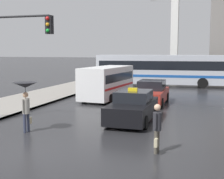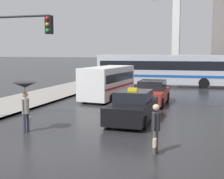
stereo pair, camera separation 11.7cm
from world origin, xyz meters
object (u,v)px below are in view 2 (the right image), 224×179
(ambulance_van, at_px, (108,81))
(city_bus, at_px, (161,69))
(monument_cross, at_px, (176,13))
(pedestrian_with_umbrella, at_px, (25,93))
(sedan_red, at_px, (152,93))
(traffic_light, at_px, (10,45))
(pedestrian_man, at_px, (156,126))
(taxi, at_px, (133,108))

(ambulance_van, bearing_deg, city_bus, -98.20)
(monument_cross, bearing_deg, ambulance_van, -97.44)
(pedestrian_with_umbrella, bearing_deg, sedan_red, -16.35)
(traffic_light, xyz_separation_m, monument_cross, (4.52, 28.20, 4.49))
(city_bus, xyz_separation_m, traffic_light, (-4.26, -17.96, 2.00))
(ambulance_van, bearing_deg, pedestrian_with_umbrella, 93.10)
(traffic_light, relative_size, monument_cross, 0.36)
(monument_cross, bearing_deg, city_bus, -91.41)
(sedan_red, distance_m, pedestrian_with_umbrella, 9.46)
(sedan_red, height_order, city_bus, city_bus)
(pedestrian_with_umbrella, bearing_deg, pedestrian_man, -93.79)
(pedestrian_with_umbrella, relative_size, traffic_light, 0.40)
(sedan_red, relative_size, monument_cross, 0.29)
(sedan_red, xyz_separation_m, monument_cross, (-0.76, 20.83, 7.48))
(taxi, bearing_deg, pedestrian_man, 113.06)
(sedan_red, distance_m, city_bus, 10.69)
(sedan_red, distance_m, pedestrian_man, 9.91)
(pedestrian_man, bearing_deg, traffic_light, -101.56)
(sedan_red, relative_size, pedestrian_man, 2.52)
(sedan_red, xyz_separation_m, ambulance_van, (-3.35, 1.05, 0.59))
(ambulance_van, bearing_deg, sedan_red, 168.09)
(taxi, relative_size, sedan_red, 0.99)
(sedan_red, bearing_deg, monument_cross, -87.90)
(ambulance_van, relative_size, city_bus, 0.46)
(taxi, distance_m, monument_cross, 27.28)
(taxi, distance_m, sedan_red, 5.39)
(ambulance_van, distance_m, pedestrian_with_umbrella, 9.70)
(city_bus, relative_size, monument_cross, 0.86)
(ambulance_van, relative_size, monument_cross, 0.39)
(pedestrian_with_umbrella, height_order, monument_cross, monument_cross)
(pedestrian_with_umbrella, height_order, traffic_light, traffic_light)
(pedestrian_with_umbrella, bearing_deg, monument_cross, 1.36)
(ambulance_van, distance_m, monument_cross, 21.11)
(monument_cross, bearing_deg, pedestrian_with_umbrella, -95.79)
(pedestrian_man, bearing_deg, taxi, -150.29)
(city_bus, height_order, traffic_light, traffic_light)
(ambulance_van, xyz_separation_m, pedestrian_man, (5.24, -10.78, -0.33))
(taxi, xyz_separation_m, pedestrian_with_umbrella, (-3.81, -3.24, 0.98))
(pedestrian_man, distance_m, monument_cross, 31.51)
(taxi, distance_m, pedestrian_with_umbrella, 5.09)
(city_bus, distance_m, traffic_light, 18.56)
(monument_cross, bearing_deg, traffic_light, -99.10)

